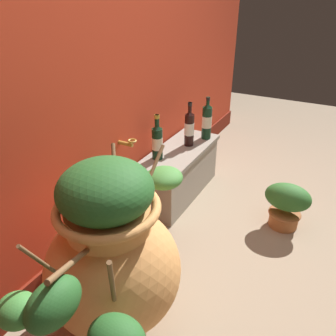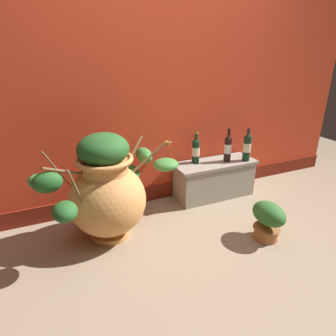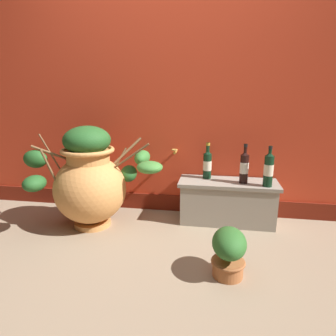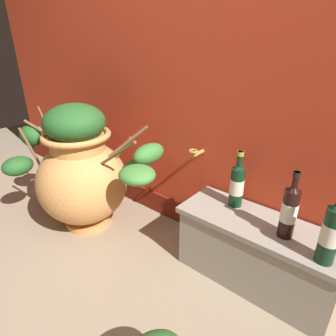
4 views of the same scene
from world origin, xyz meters
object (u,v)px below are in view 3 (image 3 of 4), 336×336
terracotta_urn (90,180)px  potted_shrub (229,251)px  wine_bottle_left (244,166)px  wine_bottle_middle (207,163)px  wine_bottle_right (269,169)px

terracotta_urn → potted_shrub: size_ratio=3.63×
terracotta_urn → potted_shrub: (1.12, -0.55, -0.23)m
wine_bottle_left → wine_bottle_middle: (-0.31, 0.09, -0.01)m
wine_bottle_middle → potted_shrub: wine_bottle_middle is taller
potted_shrub → wine_bottle_right: bearing=65.9°
wine_bottle_left → wine_bottle_right: 0.19m
wine_bottle_left → potted_shrub: (-0.14, -0.78, -0.34)m
wine_bottle_left → wine_bottle_right: size_ratio=1.00×
terracotta_urn → potted_shrub: terracotta_urn is taller
wine_bottle_right → potted_shrub: 0.86m
wine_bottle_middle → wine_bottle_left: bearing=-17.1°
terracotta_urn → wine_bottle_right: (1.45, 0.17, 0.11)m
wine_bottle_middle → wine_bottle_right: wine_bottle_right is taller
terracotta_urn → wine_bottle_left: size_ratio=3.43×
wine_bottle_left → terracotta_urn: bearing=-169.5°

